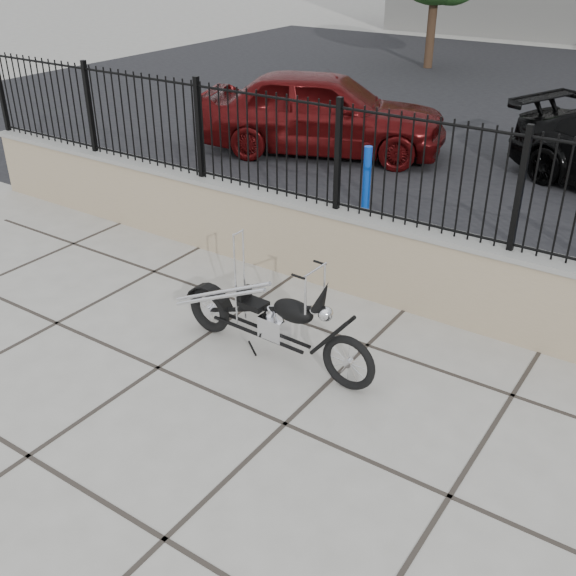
{
  "coord_description": "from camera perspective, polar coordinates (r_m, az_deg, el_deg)",
  "views": [
    {
      "loc": [
        2.58,
        -3.77,
        3.78
      ],
      "look_at": [
        -0.71,
        1.09,
        0.64
      ],
      "focal_mm": 42.0,
      "sensor_mm": 36.0,
      "label": 1
    }
  ],
  "objects": [
    {
      "name": "iron_fence",
      "position": [
        7.13,
        11.28,
        9.5
      ],
      "size": [
        14.0,
        0.08,
        1.2
      ],
      "primitive_type": "cube",
      "color": "black",
      "rests_on": "retaining_wall"
    },
    {
      "name": "retaining_wall",
      "position": [
        7.54,
        10.53,
        1.71
      ],
      "size": [
        14.0,
        0.36,
        0.96
      ],
      "primitive_type": "cube",
      "color": "gray",
      "rests_on": "ground_plane"
    },
    {
      "name": "car_red",
      "position": [
        12.92,
        3.0,
        14.68
      ],
      "size": [
        4.89,
        3.32,
        1.55
      ],
      "primitive_type": "imported",
      "rotation": [
        0.0,
        0.0,
        1.93
      ],
      "color": "#4C0A0B",
      "rests_on": "parking_lot"
    },
    {
      "name": "chopper_motorcycle",
      "position": [
        6.44,
        -1.5,
        -1.04
      ],
      "size": [
        2.14,
        0.46,
        1.28
      ],
      "primitive_type": null,
      "rotation": [
        0.0,
        0.0,
        -0.04
      ],
      "color": "black",
      "rests_on": "ground_plane"
    },
    {
      "name": "bollard_a",
      "position": [
        10.09,
        6.67,
        9.06
      ],
      "size": [
        0.16,
        0.16,
        1.01
      ],
      "primitive_type": "cylinder",
      "rotation": [
        0.0,
        0.0,
        -0.38
      ],
      "color": "blue",
      "rests_on": "ground_plane"
    },
    {
      "name": "ground_plane",
      "position": [
        5.93,
        -0.25,
        -11.45
      ],
      "size": [
        90.0,
        90.0,
        0.0
      ],
      "primitive_type": "plane",
      "color": "#99968E",
      "rests_on": "ground"
    }
  ]
}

